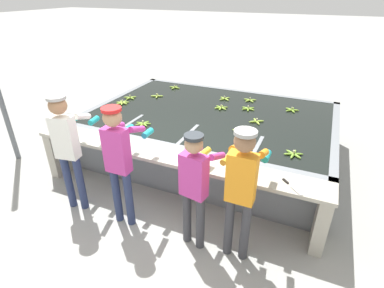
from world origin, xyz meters
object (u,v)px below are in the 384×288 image
(banana_bunch_floating_0, at_px, (292,110))
(banana_bunch_floating_4, at_px, (241,131))
(worker_1, at_px, (119,156))
(worker_0, at_px, (67,143))
(banana_bunch_floating_12, at_px, (250,100))
(banana_bunch_floating_6, at_px, (143,124))
(banana_bunch_floating_2, at_px, (225,99))
(banana_bunch_floating_3, at_px, (175,87))
(worker_2, at_px, (195,182))
(banana_bunch_floating_5, at_px, (221,108))
(banana_bunch_floating_7, at_px, (248,109))
(banana_bunch_floating_8, at_px, (122,103))
(knife_0, at_px, (289,184))
(banana_bunch_floating_9, at_px, (130,98))
(banana_bunch_floating_11, at_px, (257,121))
(banana_bunch_floating_10, at_px, (157,96))
(worker_3, at_px, (242,184))
(banana_bunch_floating_1, at_px, (293,154))

(banana_bunch_floating_0, relative_size, banana_bunch_floating_4, 0.98)
(banana_bunch_floating_4, bearing_deg, worker_1, -122.47)
(worker_0, xyz_separation_m, banana_bunch_floating_12, (1.73, 3.33, -0.20))
(worker_1, xyz_separation_m, banana_bunch_floating_6, (-0.51, 1.35, -0.18))
(banana_bunch_floating_0, distance_m, banana_bunch_floating_2, 1.40)
(banana_bunch_floating_2, height_order, banana_bunch_floating_3, same)
(worker_0, distance_m, banana_bunch_floating_4, 2.66)
(worker_2, relative_size, banana_bunch_floating_5, 5.58)
(banana_bunch_floating_7, distance_m, banana_bunch_floating_12, 0.51)
(worker_0, relative_size, banana_bunch_floating_8, 6.26)
(banana_bunch_floating_6, bearing_deg, banana_bunch_floating_7, 44.60)
(worker_1, xyz_separation_m, banana_bunch_floating_2, (0.37, 3.19, -0.18))
(worker_1, distance_m, knife_0, 2.15)
(knife_0, bearing_deg, banana_bunch_floating_6, 162.36)
(banana_bunch_floating_7, distance_m, banana_bunch_floating_9, 2.52)
(banana_bunch_floating_5, xyz_separation_m, banana_bunch_floating_9, (-1.99, -0.22, 0.00))
(banana_bunch_floating_6, height_order, banana_bunch_floating_12, same)
(banana_bunch_floating_6, height_order, banana_bunch_floating_11, same)
(banana_bunch_floating_3, height_order, banana_bunch_floating_9, same)
(banana_bunch_floating_4, bearing_deg, knife_0, -52.31)
(banana_bunch_floating_5, relative_size, banana_bunch_floating_12, 1.03)
(worker_1, height_order, banana_bunch_floating_11, worker_1)
(banana_bunch_floating_2, xyz_separation_m, banana_bunch_floating_11, (0.90, -0.93, 0.00))
(worker_1, relative_size, banana_bunch_floating_4, 6.13)
(banana_bunch_floating_0, distance_m, banana_bunch_floating_10, 2.83)
(banana_bunch_floating_10, bearing_deg, banana_bunch_floating_8, -123.24)
(worker_0, relative_size, banana_bunch_floating_9, 6.34)
(banana_bunch_floating_4, relative_size, banana_bunch_floating_10, 1.04)
(banana_bunch_floating_4, bearing_deg, worker_2, -92.05)
(banana_bunch_floating_10, bearing_deg, banana_bunch_floating_2, 16.90)
(banana_bunch_floating_5, height_order, banana_bunch_floating_9, same)
(worker_0, height_order, banana_bunch_floating_11, worker_0)
(worker_3, relative_size, banana_bunch_floating_7, 6.11)
(banana_bunch_floating_8, bearing_deg, banana_bunch_floating_2, 30.59)
(worker_1, height_order, banana_bunch_floating_12, worker_1)
(worker_0, bearing_deg, banana_bunch_floating_3, 91.96)
(banana_bunch_floating_7, distance_m, banana_bunch_floating_8, 2.55)
(worker_0, height_order, banana_bunch_floating_5, worker_0)
(worker_3, height_order, banana_bunch_floating_10, worker_3)
(worker_3, xyz_separation_m, banana_bunch_floating_4, (-0.48, 1.71, -0.17))
(worker_0, xyz_separation_m, banana_bunch_floating_3, (-0.12, 3.49, -0.20))
(knife_0, bearing_deg, banana_bunch_floating_12, 113.11)
(banana_bunch_floating_3, bearing_deg, banana_bunch_floating_10, -95.57)
(banana_bunch_floating_4, height_order, banana_bunch_floating_7, same)
(worker_2, height_order, banana_bunch_floating_1, worker_2)
(banana_bunch_floating_6, xyz_separation_m, banana_bunch_floating_8, (-0.97, 0.75, 0.00))
(worker_0, bearing_deg, banana_bunch_floating_1, 24.66)
(banana_bunch_floating_5, xyz_separation_m, banana_bunch_floating_7, (0.50, 0.17, 0.00))
(worker_2, bearing_deg, banana_bunch_floating_7, 91.71)
(banana_bunch_floating_6, relative_size, banana_bunch_floating_8, 1.00)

